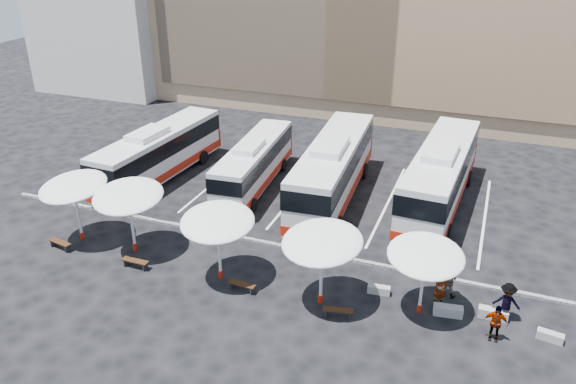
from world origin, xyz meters
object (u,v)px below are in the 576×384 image
(bus_2, at_px, (333,168))
(passenger_3, at_px, (507,302))
(sunshade_1, at_px, (128,196))
(sunshade_4, at_px, (426,256))
(passenger_2, at_px, (495,323))
(bus_1, at_px, (254,163))
(conc_bench_0, at_px, (379,290))
(sunshade_3, at_px, (322,242))
(wood_bench_3, at_px, (338,311))
(bus_3, at_px, (441,174))
(conc_bench_3, at_px, (550,336))
(sunshade_2, at_px, (218,222))
(passenger_0, at_px, (440,289))
(sunshade_0, at_px, (73,187))
(conc_bench_2, at_px, (493,314))
(passenger_1, at_px, (449,280))
(wood_bench_0, at_px, (60,243))
(wood_bench_1, at_px, (135,262))
(conc_bench_1, at_px, (448,311))
(bus_0, at_px, (159,152))
(wood_bench_2, at_px, (242,285))

(bus_2, height_order, passenger_3, bus_2)
(sunshade_1, xyz_separation_m, passenger_3, (19.25, 0.90, -2.37))
(sunshade_4, relative_size, passenger_2, 2.45)
(bus_1, relative_size, conc_bench_0, 10.04)
(sunshade_1, relative_size, sunshade_3, 0.98)
(wood_bench_3, relative_size, passenger_3, 0.75)
(bus_3, height_order, wood_bench_3, bus_3)
(conc_bench_3, bearing_deg, sunshade_2, -176.96)
(sunshade_1, bearing_deg, sunshade_2, -7.24)
(wood_bench_3, distance_m, passenger_0, 4.96)
(bus_2, relative_size, sunshade_0, 2.88)
(sunshade_0, xyz_separation_m, conc_bench_3, (24.73, 0.15, -3.10))
(sunshade_1, height_order, passenger_0, sunshade_1)
(bus_2, bearing_deg, sunshade_3, -79.65)
(sunshade_4, bearing_deg, conc_bench_3, 0.33)
(conc_bench_2, bearing_deg, passenger_0, 177.35)
(conc_bench_2, xyz_separation_m, passenger_2, (0.07, -1.52, 0.64))
(sunshade_4, distance_m, conc_bench_3, 6.30)
(sunshade_2, bearing_deg, passenger_2, 0.05)
(conc_bench_3, relative_size, passenger_1, 0.62)
(wood_bench_3, bearing_deg, sunshade_3, 145.10)
(sunshade_2, distance_m, wood_bench_0, 10.07)
(wood_bench_1, xyz_separation_m, conc_bench_1, (15.80, 1.77, -0.10))
(bus_2, height_order, wood_bench_0, bus_2)
(conc_bench_1, bearing_deg, bus_1, 145.32)
(sunshade_3, bearing_deg, passenger_2, 1.26)
(sunshade_2, height_order, passenger_1, sunshade_2)
(sunshade_2, bearing_deg, sunshade_0, 175.83)
(bus_1, distance_m, passenger_2, 19.34)
(wood_bench_1, distance_m, conc_bench_2, 17.89)
(bus_0, distance_m, sunshade_3, 18.00)
(wood_bench_1, bearing_deg, passenger_1, 12.13)
(bus_2, height_order, sunshade_4, bus_2)
(bus_3, bearing_deg, wood_bench_2, -117.80)
(sunshade_2, xyz_separation_m, conc_bench_3, (15.52, 0.82, -3.05))
(bus_1, distance_m, wood_bench_0, 13.29)
(sunshade_2, distance_m, conc_bench_3, 15.84)
(wood_bench_2, height_order, conc_bench_3, wood_bench_2)
(bus_0, xyz_separation_m, conc_bench_0, (17.45, -8.12, -1.76))
(sunshade_2, bearing_deg, wood_bench_0, -176.30)
(bus_2, distance_m, passenger_0, 12.27)
(sunshade_3, xyz_separation_m, passenger_0, (5.30, 1.80, -2.44))
(bus_0, distance_m, conc_bench_0, 19.33)
(wood_bench_1, distance_m, wood_bench_3, 11.08)
(sunshade_1, bearing_deg, conc_bench_0, 3.56)
(conc_bench_0, xyz_separation_m, passenger_3, (5.77, 0.06, 0.76))
(bus_2, xyz_separation_m, sunshade_4, (7.26, -10.04, 0.89))
(sunshade_0, height_order, wood_bench_2, sunshade_0)
(sunshade_4, bearing_deg, passenger_1, 59.53)
(bus_3, bearing_deg, passenger_3, -64.63)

